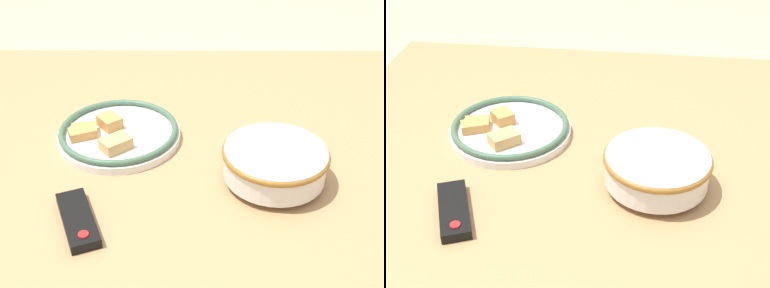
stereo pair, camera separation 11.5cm
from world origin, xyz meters
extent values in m
cube|color=tan|center=(0.00, 0.00, 0.70)|extent=(1.22, 1.04, 0.04)
cylinder|color=tan|center=(-0.54, -0.45, 0.34)|extent=(0.06, 0.06, 0.68)
cylinder|color=tan|center=(0.54, -0.45, 0.34)|extent=(0.06, 0.06, 0.68)
cylinder|color=silver|center=(-0.17, 0.13, 0.72)|extent=(0.09, 0.09, 0.01)
cylinder|color=silver|center=(-0.17, 0.13, 0.76)|extent=(0.21, 0.21, 0.06)
cylinder|color=#C67A33|center=(-0.17, 0.13, 0.76)|extent=(0.19, 0.19, 0.05)
torus|color=#936023|center=(-0.17, 0.13, 0.79)|extent=(0.22, 0.22, 0.01)
cylinder|color=white|center=(0.17, -0.02, 0.73)|extent=(0.28, 0.28, 0.02)
torus|color=#42664C|center=(0.17, -0.02, 0.74)|extent=(0.27, 0.27, 0.01)
cube|color=tan|center=(0.25, 0.00, 0.75)|extent=(0.06, 0.05, 0.02)
cube|color=tan|center=(0.16, 0.04, 0.75)|extent=(0.08, 0.08, 0.03)
cube|color=tan|center=(0.24, -0.01, 0.75)|extent=(0.06, 0.06, 0.02)
cube|color=tan|center=(0.19, -0.05, 0.75)|extent=(0.07, 0.07, 0.03)
cube|color=black|center=(0.21, 0.27, 0.73)|extent=(0.11, 0.17, 0.02)
cylinder|color=red|center=(0.19, 0.32, 0.74)|extent=(0.02, 0.02, 0.00)
camera|label=1|loc=(-0.01, 1.01, 1.40)|focal=50.00mm
camera|label=2|loc=(-0.12, 1.00, 1.40)|focal=50.00mm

